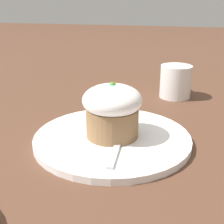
% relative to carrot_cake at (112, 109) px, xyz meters
% --- Properties ---
extents(ground_plane, '(4.00, 4.00, 0.00)m').
position_rel_carrot_cake_xyz_m(ground_plane, '(-0.00, -0.00, -0.06)').
color(ground_plane, '#513323').
extents(dessert_plate, '(0.27, 0.27, 0.01)m').
position_rel_carrot_cake_xyz_m(dessert_plate, '(-0.00, -0.00, -0.05)').
color(dessert_plate, white).
rests_on(dessert_plate, ground_plane).
extents(carrot_cake, '(0.10, 0.10, 0.09)m').
position_rel_carrot_cake_xyz_m(carrot_cake, '(0.00, 0.00, 0.00)').
color(carrot_cake, olive).
rests_on(carrot_cake, dessert_plate).
extents(spoon, '(0.11, 0.03, 0.01)m').
position_rel_carrot_cake_xyz_m(spoon, '(-0.04, -0.02, -0.04)').
color(spoon, '#B7B7BC').
rests_on(spoon, dessert_plate).
extents(coffee_cup, '(0.10, 0.07, 0.08)m').
position_rel_carrot_cake_xyz_m(coffee_cup, '(0.27, -0.10, -0.02)').
color(coffee_cup, white).
rests_on(coffee_cup, ground_plane).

